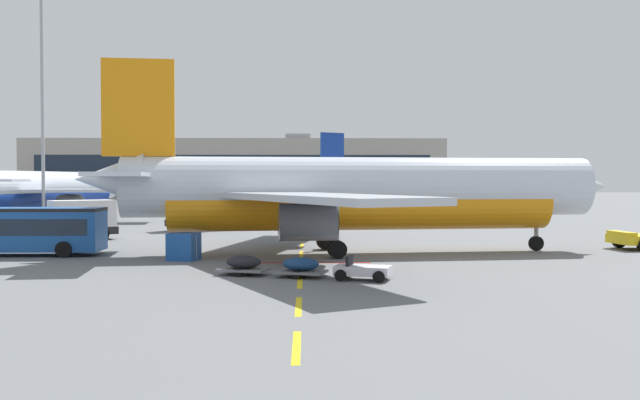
{
  "coord_description": "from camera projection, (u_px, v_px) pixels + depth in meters",
  "views": [
    {
      "loc": [
        18.25,
        -17.74,
        4.75
      ],
      "look_at": [
        19.41,
        36.56,
        3.17
      ],
      "focal_mm": 39.14,
      "sensor_mm": 36.0,
      "label": 1
    }
  ],
  "objects": [
    {
      "name": "apron_light_mast_near",
      "position": [
        42.0,
        52.0,
        73.41
      ],
      "size": [
        1.8,
        1.8,
        29.88
      ],
      "color": "slate",
      "rests_on": "ground"
    },
    {
      "name": "apron_paint_markings",
      "position": [
        302.0,
        240.0,
        54.43
      ],
      "size": [
        8.0,
        94.91,
        0.01
      ],
      "color": "yellow",
      "rests_on": "ground"
    },
    {
      "name": "airliner_mid_left",
      "position": [
        46.0,
        189.0,
        81.67
      ],
      "size": [
        31.21,
        31.96,
        11.29
      ],
      "color": "silver",
      "rests_on": "ground"
    },
    {
      "name": "ground_power_truck",
      "position": [
        72.0,
        219.0,
        54.46
      ],
      "size": [
        7.17,
        5.84,
        3.14
      ],
      "color": "black",
      "rests_on": "ground"
    },
    {
      "name": "airliner_foreground",
      "position": [
        352.0,
        192.0,
        44.84
      ],
      "size": [
        34.82,
        34.42,
        12.2
      ],
      "color": "silver",
      "rests_on": "ground"
    },
    {
      "name": "catering_truck",
      "position": [
        202.0,
        213.0,
        65.22
      ],
      "size": [
        7.36,
        5.09,
        3.14
      ],
      "color": "black",
      "rests_on": "ground"
    },
    {
      "name": "airliner_far_center",
      "position": [
        259.0,
        184.0,
        110.65
      ],
      "size": [
        33.93,
        31.85,
        12.72
      ],
      "color": "silver",
      "rests_on": "ground"
    },
    {
      "name": "terminal_satellite",
      "position": [
        238.0,
        170.0,
        169.66
      ],
      "size": [
        97.86,
        22.09,
        15.85
      ],
      "color": "#9E998E",
      "rests_on": "ground"
    },
    {
      "name": "baggage_train",
      "position": [
        301.0,
        267.0,
        33.82
      ],
      "size": [
        8.63,
        4.04,
        1.14
      ],
      "color": "silver",
      "rests_on": "ground"
    },
    {
      "name": "ground",
      "position": [
        565.0,
        236.0,
        58.31
      ],
      "size": [
        400.0,
        400.0,
        0.0
      ],
      "primitive_type": "plane",
      "color": "slate"
    },
    {
      "name": "uld_cargo_container",
      "position": [
        184.0,
        247.0,
        41.16
      ],
      "size": [
        1.93,
        1.9,
        1.6
      ],
      "color": "#194C9E",
      "rests_on": "ground"
    },
    {
      "name": "apron_shuttle_bus",
      "position": [
        5.0,
        228.0,
        43.65
      ],
      "size": [
        12.03,
        3.06,
        3.0
      ],
      "color": "#194C99",
      "rests_on": "ground"
    }
  ]
}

